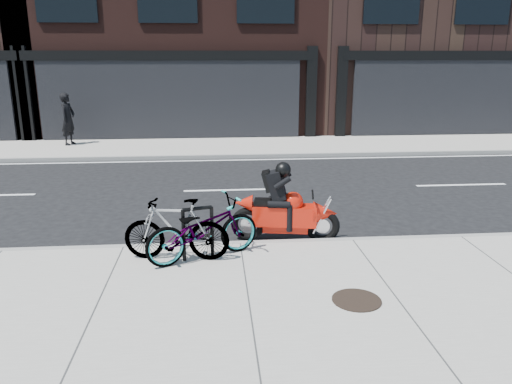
{
  "coord_description": "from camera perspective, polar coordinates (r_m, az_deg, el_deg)",
  "views": [
    {
      "loc": [
        -0.41,
        -10.1,
        3.31
      ],
      "look_at": [
        0.32,
        -1.45,
        0.9
      ],
      "focal_mm": 35.0,
      "sensor_mm": 36.0,
      "label": 1
    }
  ],
  "objects": [
    {
      "name": "ground",
      "position": [
        10.64,
        -2.38,
        -2.63
      ],
      "size": [
        120.0,
        120.0,
        0.0
      ],
      "primitive_type": "plane",
      "color": "black",
      "rests_on": "ground"
    },
    {
      "name": "sidewalk_near",
      "position": [
        6.06,
        -0.2,
        -16.87
      ],
      "size": [
        60.0,
        6.0,
        0.13
      ],
      "primitive_type": "cube",
      "color": "gray",
      "rests_on": "ground"
    },
    {
      "name": "sidewalk_far",
      "position": [
        18.15,
        -3.47,
        5.19
      ],
      "size": [
        60.0,
        3.5,
        0.13
      ],
      "primitive_type": "cube",
      "color": "gray",
      "rests_on": "ground"
    },
    {
      "name": "bike_rack",
      "position": [
        7.97,
        -6.67,
        -4.16
      ],
      "size": [
        0.5,
        0.19,
        0.87
      ],
      "rotation": [
        0.0,
        0.0,
        0.28
      ],
      "color": "black",
      "rests_on": "sidewalk_near"
    },
    {
      "name": "bicycle_front",
      "position": [
        7.97,
        -6.1,
        -4.21
      ],
      "size": [
        2.02,
        1.41,
        1.01
      ],
      "primitive_type": "imported",
      "rotation": [
        0.0,
        0.0,
        2.01
      ],
      "color": "gray",
      "rests_on": "sidewalk_near"
    },
    {
      "name": "bicycle_rear",
      "position": [
        7.99,
        -9.11,
        -4.24
      ],
      "size": [
        1.74,
        0.72,
        1.01
      ],
      "primitive_type": "imported",
      "rotation": [
        0.0,
        0.0,
        4.57
      ],
      "color": "gray",
      "rests_on": "sidewalk_near"
    },
    {
      "name": "motorcycle",
      "position": [
        9.01,
        3.88,
        -2.02
      ],
      "size": [
        1.98,
        0.71,
        1.48
      ],
      "rotation": [
        0.0,
        0.0,
        -0.17
      ],
      "color": "black",
      "rests_on": "ground"
    },
    {
      "name": "pedestrian",
      "position": [
        19.28,
        -20.68,
        7.81
      ],
      "size": [
        0.6,
        0.76,
        1.84
      ],
      "primitive_type": "imported",
      "rotation": [
        0.0,
        0.0,
        1.31
      ],
      "color": "black",
      "rests_on": "sidewalk_far"
    },
    {
      "name": "manhole_cover",
      "position": [
        6.95,
        11.43,
        -12.01
      ],
      "size": [
        0.78,
        0.78,
        0.02
      ],
      "primitive_type": "cylinder",
      "rotation": [
        0.0,
        0.0,
        0.21
      ],
      "color": "black",
      "rests_on": "sidewalk_near"
    }
  ]
}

